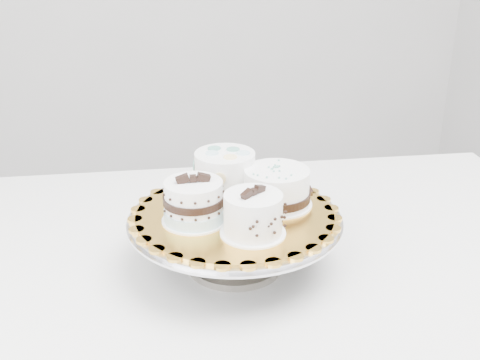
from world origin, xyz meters
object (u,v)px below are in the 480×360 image
object	(u,v)px
cake_stand	(235,232)
cake_board	(235,214)
cake_swirl	(253,215)
cake_ribbon	(277,188)
cake_dots	(225,173)
cake_banded	(194,203)
table	(250,290)

from	to	relation	value
cake_stand	cake_board	world-z (taller)	cake_board
cake_swirl	cake_ribbon	size ratio (longest dim) A/B	0.94
cake_board	cake_swirl	xyz separation A→B (m)	(0.00, -0.08, 0.03)
cake_dots	cake_stand	bearing A→B (deg)	-77.28
cake_swirl	cake_banded	xyz separation A→B (m)	(-0.07, 0.07, 0.00)
cake_board	cake_swirl	bearing A→B (deg)	-88.57
cake_board	cake_banded	distance (m)	0.08
cake_swirl	cake_ribbon	bearing A→B (deg)	21.21
cake_ribbon	table	bearing A→B (deg)	163.90
table	cake_stand	xyz separation A→B (m)	(-0.04, -0.02, 0.14)
cake_board	cake_swirl	world-z (taller)	cake_swirl
cake_banded	cake_dots	world-z (taller)	cake_banded
cake_stand	cake_board	xyz separation A→B (m)	(0.00, 0.00, 0.03)
cake_stand	cake_dots	bearing A→B (deg)	83.26
cake_board	cake_swirl	size ratio (longest dim) A/B	2.71
table	cake_dots	distance (m)	0.22
cake_banded	cake_dots	distance (m)	0.11
cake_stand	cake_dots	world-z (taller)	cake_dots
cake_board	cake_dots	world-z (taller)	cake_dots
cake_swirl	cake_ribbon	xyz separation A→B (m)	(0.08, 0.08, -0.00)
table	cake_stand	world-z (taller)	cake_stand
table	cake_swirl	xyz separation A→B (m)	(-0.03, -0.10, 0.20)
cake_stand	cake_banded	size ratio (longest dim) A/B	3.34
cake_banded	cake_dots	size ratio (longest dim) A/B	0.80
cake_swirl	cake_board	bearing A→B (deg)	64.69
table	cake_board	bearing A→B (deg)	-136.90
cake_board	cake_dots	distance (m)	0.09
cake_stand	cake_swirl	bearing A→B (deg)	-88.57
cake_banded	table	bearing A→B (deg)	23.19
cake_banded	cake_ribbon	world-z (taller)	cake_banded
cake_board	cake_swirl	distance (m)	0.08
cake_stand	cake_banded	distance (m)	0.10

